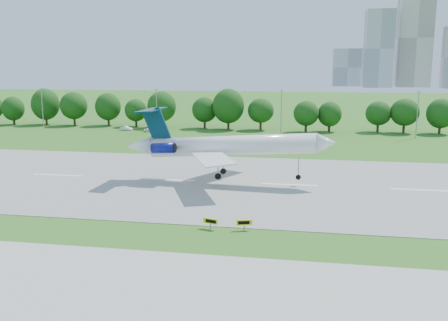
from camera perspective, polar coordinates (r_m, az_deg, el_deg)
ground at (r=61.14m, az=-12.97°, el=-7.50°), size 600.00×600.00×0.00m
runway at (r=83.81m, az=-6.34°, el=-2.22°), size 400.00×45.00×0.08m
taxiway at (r=46.31m, az=-21.89°, el=-14.15°), size 400.00×23.00×0.08m
tree_line at (r=147.65m, az=0.95°, el=5.97°), size 288.40×8.40×10.40m
light_poles at (r=138.25m, az=-0.74°, el=5.69°), size 175.90×0.25×12.19m
skyline at (r=450.60m, az=20.31°, el=11.77°), size 127.00×52.00×80.00m
airliner at (r=80.63m, az=-0.32°, el=1.78°), size 34.46×25.07×11.22m
taxi_sign_centre at (r=58.48m, az=2.33°, el=-7.10°), size 1.81×0.69×1.28m
taxi_sign_right at (r=58.94m, az=-1.55°, el=-6.95°), size 1.82×0.73×1.29m
service_vehicle_a at (r=148.68m, az=-11.12°, el=3.63°), size 3.76×1.97×1.18m
service_vehicle_b at (r=144.02m, az=-8.51°, el=3.48°), size 3.60×2.15×1.15m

